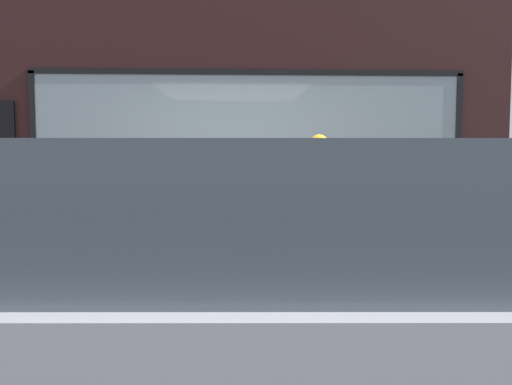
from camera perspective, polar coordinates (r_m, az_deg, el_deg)
The scene contains 7 objects.
ground_plane at distance 4.80m, azimuth -2.93°, elevation -12.23°, with size 40.00×40.00×0.00m, color #2D2D33.
shopfront_facade at distance 7.01m, azimuth -2.96°, elevation 7.25°, with size 7.80×0.29×3.52m.
display_table_left at distance 5.95m, azimuth -17.38°, elevation -2.30°, with size 2.64×0.65×0.88m.
display_table_right at distance 5.91m, azimuth 11.85°, elevation -1.92°, with size 2.65×0.69×0.92m.
person_browsing at distance 5.24m, azimuth 7.16°, elevation -0.72°, with size 0.26×0.64×1.58m.
small_dog at distance 5.08m, azimuth 4.00°, elevation -8.17°, with size 0.27×0.61×0.41m.
parked_car at distance 2.43m, azimuth -0.70°, elevation -10.41°, with size 4.26×2.07×1.41m.
Camera 1 is at (0.06, -4.61, 1.35)m, focal length 35.00 mm.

